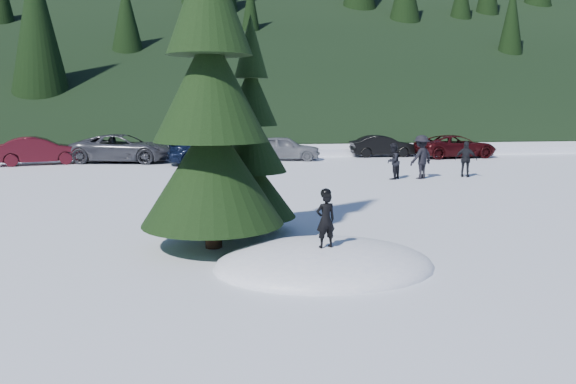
{
  "coord_description": "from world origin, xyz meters",
  "views": [
    {
      "loc": [
        -2.27,
        -10.74,
        3.3
      ],
      "look_at": [
        -0.36,
        2.66,
        1.1
      ],
      "focal_mm": 35.0,
      "sensor_mm": 36.0,
      "label": 1
    }
  ],
  "objects": [
    {
      "name": "car_5",
      "position": [
        8.05,
        21.7,
        0.63
      ],
      "size": [
        3.85,
        1.35,
        1.27
      ],
      "primitive_type": "imported",
      "rotation": [
        0.0,
        0.0,
        1.57
      ],
      "color": "black",
      "rests_on": "ground"
    },
    {
      "name": "ground",
      "position": [
        0.0,
        0.0,
        0.0
      ],
      "size": [
        200.0,
        200.0,
        0.0
      ],
      "primitive_type": "plane",
      "color": "white",
      "rests_on": "ground"
    },
    {
      "name": "forest_hillside",
      "position": [
        0.0,
        54.0,
        12.5
      ],
      "size": [
        200.0,
        60.0,
        25.0
      ],
      "primitive_type": null,
      "color": "black",
      "rests_on": "ground"
    },
    {
      "name": "car_4",
      "position": [
        1.95,
        20.49,
        0.69
      ],
      "size": [
        4.23,
        2.25,
        1.37
      ],
      "primitive_type": "imported",
      "rotation": [
        0.0,
        0.0,
        1.41
      ],
      "color": "gray",
      "rests_on": "ground"
    },
    {
      "name": "spruce_tall",
      "position": [
        -2.2,
        1.8,
        3.32
      ],
      "size": [
        3.2,
        3.2,
        8.6
      ],
      "color": "black",
      "rests_on": "ground"
    },
    {
      "name": "car_1",
      "position": [
        -11.07,
        20.17,
        0.72
      ],
      "size": [
        4.63,
        2.67,
        1.44
      ],
      "primitive_type": "imported",
      "rotation": [
        0.0,
        0.0,
        1.85
      ],
      "color": "#3F0B13",
      "rests_on": "ground"
    },
    {
      "name": "car_6",
      "position": [
        12.17,
        20.58,
        0.66
      ],
      "size": [
        4.95,
        2.69,
        1.32
      ],
      "primitive_type": "imported",
      "rotation": [
        0.0,
        0.0,
        1.68
      ],
      "color": "#34090C",
      "rests_on": "ground"
    },
    {
      "name": "adult_2",
      "position": [
        6.72,
        12.08,
        0.93
      ],
      "size": [
        1.39,
        1.2,
        1.87
      ],
      "primitive_type": "imported",
      "rotation": [
        0.0,
        0.0,
        3.66
      ],
      "color": "black",
      "rests_on": "ground"
    },
    {
      "name": "car_3",
      "position": [
        -1.9,
        18.88,
        0.73
      ],
      "size": [
        5.2,
        2.5,
        1.46
      ],
      "primitive_type": "imported",
      "rotation": [
        0.0,
        0.0,
        1.66
      ],
      "color": "black",
      "rests_on": "ground"
    },
    {
      "name": "car_2",
      "position": [
        -6.87,
        20.63,
        0.76
      ],
      "size": [
        5.87,
        3.54,
        1.52
      ],
      "primitive_type": "imported",
      "rotation": [
        0.0,
        0.0,
        1.38
      ],
      "color": "#424349",
      "rests_on": "ground"
    },
    {
      "name": "snow_mound",
      "position": [
        0.0,
        0.0,
        0.0
      ],
      "size": [
        4.48,
        3.52,
        0.96
      ],
      "primitive_type": "ellipsoid",
      "color": "white",
      "rests_on": "ground"
    },
    {
      "name": "adult_1",
      "position": [
        8.87,
        12.32,
        0.78
      ],
      "size": [
        0.98,
        0.8,
        1.57
      ],
      "primitive_type": "imported",
      "rotation": [
        0.0,
        0.0,
        2.61
      ],
      "color": "black",
      "rests_on": "ground"
    },
    {
      "name": "spruce_short",
      "position": [
        -1.2,
        3.2,
        2.1
      ],
      "size": [
        2.2,
        2.2,
        5.37
      ],
      "color": "black",
      "rests_on": "ground"
    },
    {
      "name": "child_skier",
      "position": [
        -0.05,
        -0.31,
        1.02
      ],
      "size": [
        0.45,
        0.34,
        1.09
      ],
      "primitive_type": "imported",
      "rotation": [
        0.0,
        0.0,
        3.37
      ],
      "color": "black",
      "rests_on": "snow_mound"
    },
    {
      "name": "adult_0",
      "position": [
        5.48,
        12.1,
        0.77
      ],
      "size": [
        0.94,
        0.94,
        1.54
      ],
      "primitive_type": "imported",
      "rotation": [
        0.0,
        0.0,
        3.95
      ],
      "color": "black",
      "rests_on": "ground"
    }
  ]
}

